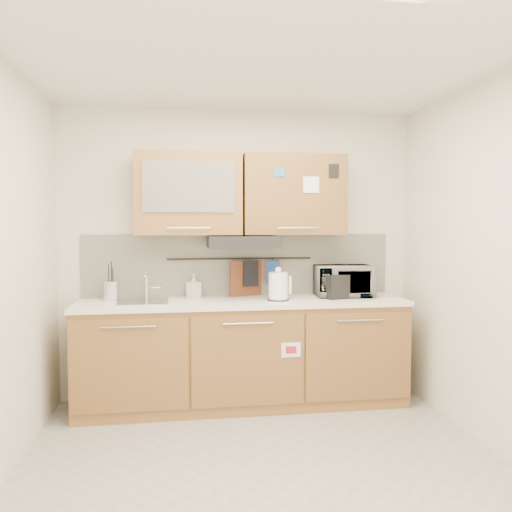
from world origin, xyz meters
name	(u,v)px	position (x,y,z in m)	size (l,w,h in m)	color
floor	(266,471)	(0.00, 0.00, 0.00)	(3.20, 3.20, 0.00)	#9E9993
ceiling	(267,54)	(0.00, 0.00, 2.60)	(3.20, 3.20, 0.00)	white
wall_back	(239,254)	(0.00, 1.50, 1.30)	(3.20, 3.20, 0.00)	silver
wall_right	(503,265)	(1.60, 0.00, 1.30)	(3.00, 3.00, 0.00)	silver
base_cabinet	(244,359)	(0.00, 1.19, 0.41)	(2.80, 0.64, 0.88)	#A16639
countertop	(244,302)	(0.00, 1.19, 0.90)	(2.82, 0.62, 0.04)	white
backsplash	(240,265)	(0.00, 1.49, 1.20)	(2.80, 0.02, 0.56)	silver
upper_cabinets	(241,195)	(0.00, 1.32, 1.83)	(1.82, 0.37, 0.70)	#A16639
range_hood	(243,242)	(0.00, 1.25, 1.42)	(0.60, 0.46, 0.10)	black
sink	(143,301)	(-0.85, 1.21, 0.92)	(0.42, 0.40, 0.26)	silver
utensil_rail	(240,259)	(0.00, 1.45, 1.26)	(0.02, 0.02, 1.30)	black
utensil_crock	(111,291)	(-1.12, 1.32, 1.01)	(0.17, 0.17, 0.34)	silver
kettle	(278,287)	(0.29, 1.13, 1.03)	(0.21, 0.18, 0.29)	white
toaster	(339,286)	(0.85, 1.18, 1.03)	(0.31, 0.24, 0.21)	black
microwave	(344,281)	(0.92, 1.28, 1.06)	(0.50, 0.34, 0.28)	#999999
soap_bottle	(194,286)	(-0.42, 1.37, 1.03)	(0.10, 0.10, 0.21)	#999999
cutting_board	(246,281)	(0.05, 1.44, 1.05)	(0.30, 0.02, 0.37)	brown
oven_mitt	(273,272)	(0.30, 1.44, 1.14)	(0.12, 0.03, 0.20)	navy
dark_pouch	(250,273)	(0.09, 1.44, 1.12)	(0.15, 0.04, 0.23)	black
pot_holder	(272,270)	(0.30, 1.44, 1.15)	(0.14, 0.02, 0.17)	red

